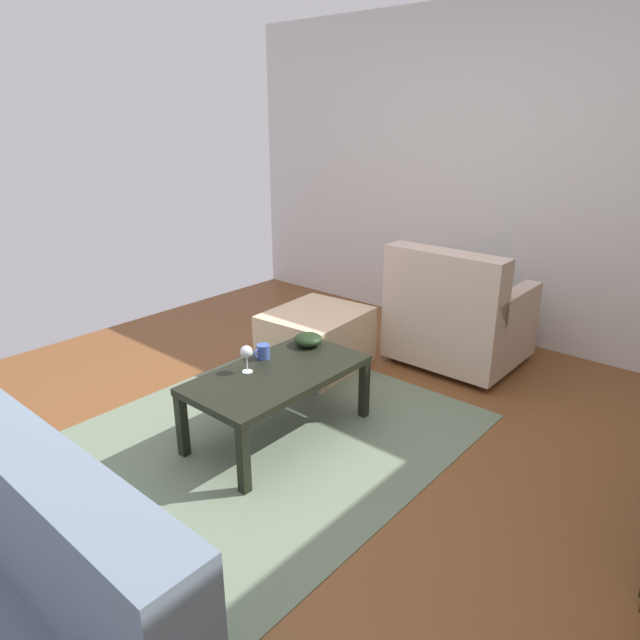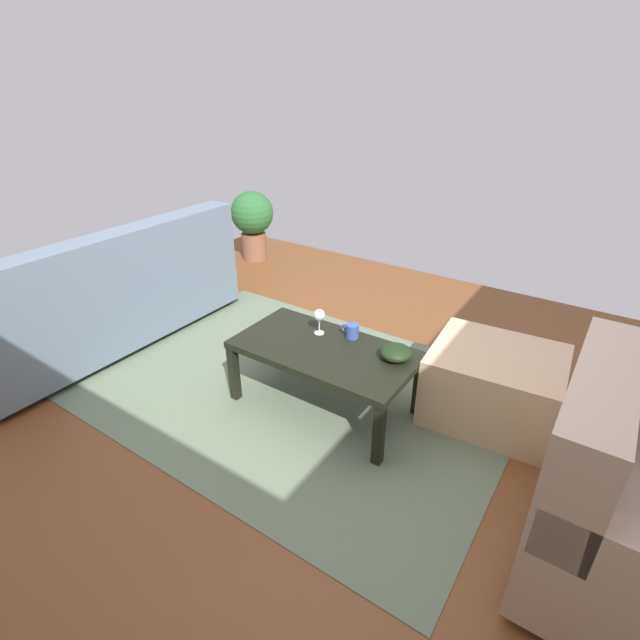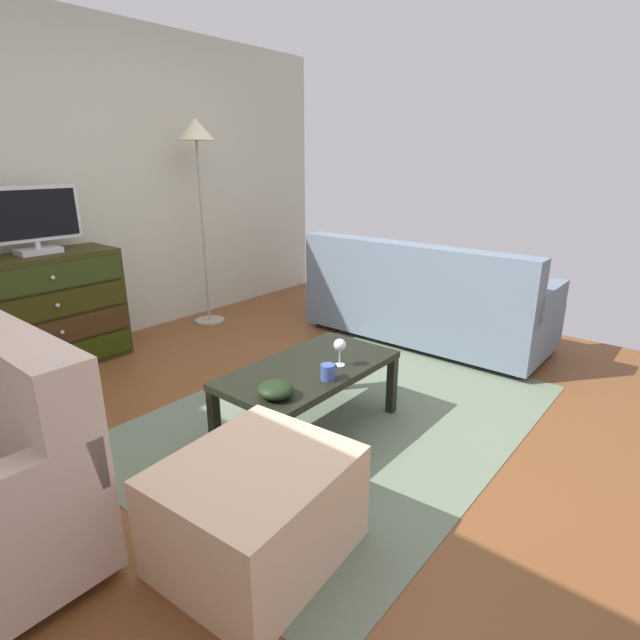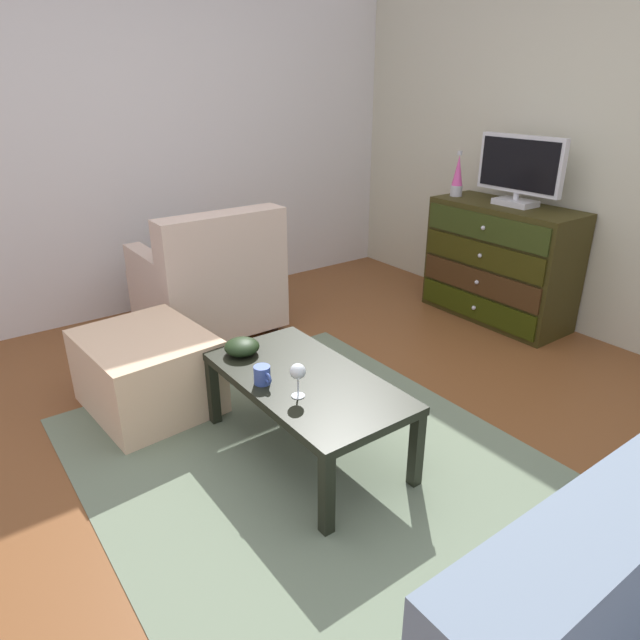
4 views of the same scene
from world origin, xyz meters
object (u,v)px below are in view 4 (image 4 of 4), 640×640
Objects in this scene: bowl_decorative at (242,347)px; armchair at (210,283)px; dresser at (500,263)px; coffee_table at (306,386)px; mug at (262,375)px; ottoman at (147,371)px; tv at (520,169)px; lava_lamp at (458,176)px; wine_glass at (298,373)px.

armchair reaches higher than bowl_decorative.
dresser reaches higher than coffee_table.
ottoman is at bearing -160.94° from mug.
tv is (0.04, 0.02, 0.68)m from dresser.
lava_lamp is at bearing 92.60° from ottoman.
mug is at bearing -110.13° from coffee_table.
ottoman is (0.12, -2.53, -0.79)m from lava_lamp.
coffee_table is at bearing -75.97° from dresser.
ottoman is at bearing -87.40° from lava_lamp.
tv is 0.49m from lava_lamp.
mug is at bearing 19.06° from ottoman.
dresser reaches higher than wine_glass.
ottoman is (-0.97, -0.34, -0.31)m from wine_glass.
tv reaches higher than bowl_decorative.
wine_glass reaches higher than coffee_table.
dresser is 2.11m from armchair.
lava_lamp is 0.47× the size of ottoman.
dresser is 1.53× the size of ottoman.
mug is 0.65× the size of bowl_decorative.
lava_lamp is at bearing -174.27° from dresser.
lava_lamp is at bearing 114.94° from coffee_table.
lava_lamp is at bearing 71.25° from armchair.
armchair is at bearing 162.72° from mug.
lava_lamp reaches higher than armchair.
ottoman is (0.72, -0.74, -0.14)m from armchair.
dresser is at bearing 93.65° from bowl_decorative.
tv is 3.69× the size of bowl_decorative.
dresser is 2.18m from coffee_table.
tv is 4.13× the size of wine_glass.
tv is at bearing 100.18° from mug.
lava_lamp is (-0.48, -0.07, -0.10)m from tv.
coffee_table is at bearing 134.08° from wine_glass.
tv is at bearing 8.05° from lava_lamp.
ottoman is (-0.85, -0.46, -0.15)m from coffee_table.
wine_glass is 1.38× the size of mug.
tv is at bearing 104.96° from wine_glass.
armchair is at bearing 166.64° from wine_glass.
dresser is at bearing -150.36° from tv.
tv is 5.68× the size of mug.
tv is 2.41m from wine_glass.
mug is at bearing -12.58° from bowl_decorative.
lava_lamp is at bearing -171.95° from tv.
wine_glass is at bearing -73.89° from dresser.
coffee_table is 0.97m from ottoman.
coffee_table is 9.10× the size of mug.
bowl_decorative is (0.14, -2.23, 0.02)m from dresser.
ottoman is (-0.46, -0.34, -0.23)m from bowl_decorative.
coffee_table is (0.96, -2.07, -0.64)m from lava_lamp.
wine_glass is 0.89× the size of bowl_decorative.
coffee_table is 5.91× the size of bowl_decorative.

